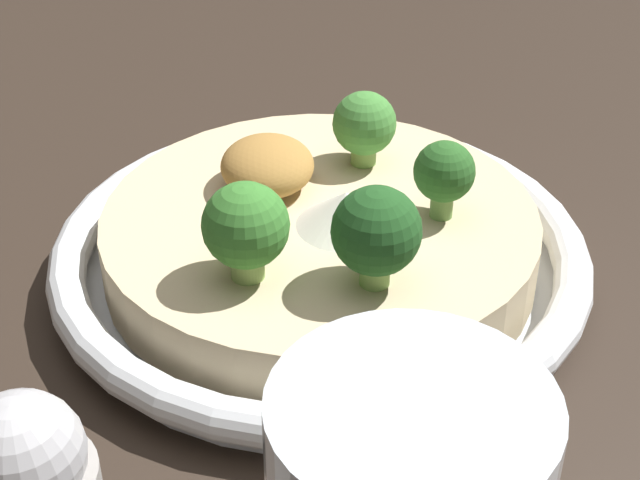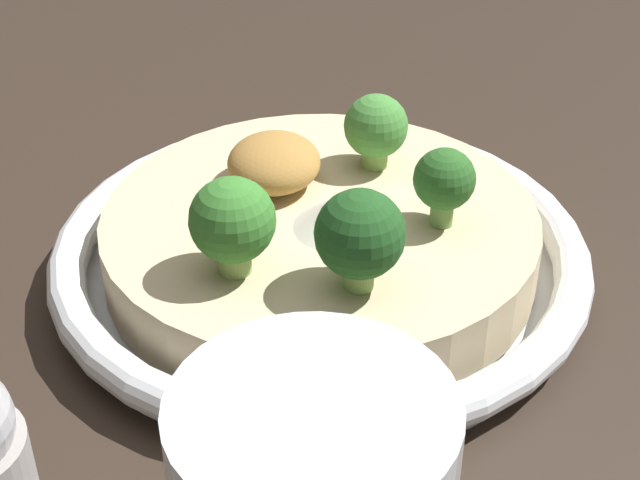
{
  "view_description": "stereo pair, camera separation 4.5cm",
  "coord_description": "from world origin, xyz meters",
  "px_view_note": "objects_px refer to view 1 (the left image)",
  "views": [
    {
      "loc": [
        0.37,
        -0.02,
        0.27
      ],
      "look_at": [
        0.0,
        0.0,
        0.02
      ],
      "focal_mm": 55.0,
      "sensor_mm": 36.0,
      "label": 1
    },
    {
      "loc": [
        0.37,
        0.02,
        0.27
      ],
      "look_at": [
        0.0,
        0.0,
        0.02
      ],
      "focal_mm": 55.0,
      "sensor_mm": 36.0,
      "label": 2
    }
  ],
  "objects_px": {
    "risotto_bowl": "(320,249)",
    "broccoli_back_right": "(376,233)",
    "broccoli_right": "(246,228)",
    "broccoli_left": "(364,125)",
    "broccoli_back": "(444,174)"
  },
  "relations": [
    {
      "from": "risotto_bowl",
      "to": "broccoli_back_right",
      "type": "height_order",
      "value": "broccoli_back_right"
    },
    {
      "from": "broccoli_right",
      "to": "broccoli_back_right",
      "type": "height_order",
      "value": "broccoli_back_right"
    },
    {
      "from": "broccoli_left",
      "to": "broccoli_back",
      "type": "bearing_deg",
      "value": 30.98
    },
    {
      "from": "broccoli_right",
      "to": "broccoli_left",
      "type": "xyz_separation_m",
      "value": [
        -0.09,
        0.06,
        -0.0
      ]
    },
    {
      "from": "broccoli_back_right",
      "to": "broccoli_left",
      "type": "bearing_deg",
      "value": 177.03
    },
    {
      "from": "broccoli_back",
      "to": "broccoli_left",
      "type": "height_order",
      "value": "same"
    },
    {
      "from": "risotto_bowl",
      "to": "broccoli_right",
      "type": "bearing_deg",
      "value": -34.97
    },
    {
      "from": "broccoli_right",
      "to": "broccoli_back_right",
      "type": "distance_m",
      "value": 0.05
    },
    {
      "from": "risotto_bowl",
      "to": "broccoli_left",
      "type": "distance_m",
      "value": 0.06
    },
    {
      "from": "broccoli_right",
      "to": "broccoli_back_right",
      "type": "relative_size",
      "value": 0.98
    },
    {
      "from": "risotto_bowl",
      "to": "broccoli_back",
      "type": "height_order",
      "value": "broccoli_back"
    },
    {
      "from": "broccoli_right",
      "to": "broccoli_left",
      "type": "height_order",
      "value": "broccoli_right"
    },
    {
      "from": "risotto_bowl",
      "to": "broccoli_left",
      "type": "xyz_separation_m",
      "value": [
        -0.04,
        0.02,
        0.04
      ]
    },
    {
      "from": "broccoli_back",
      "to": "broccoli_left",
      "type": "relative_size",
      "value": 0.99
    },
    {
      "from": "broccoli_right",
      "to": "broccoli_back",
      "type": "height_order",
      "value": "broccoli_right"
    }
  ]
}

